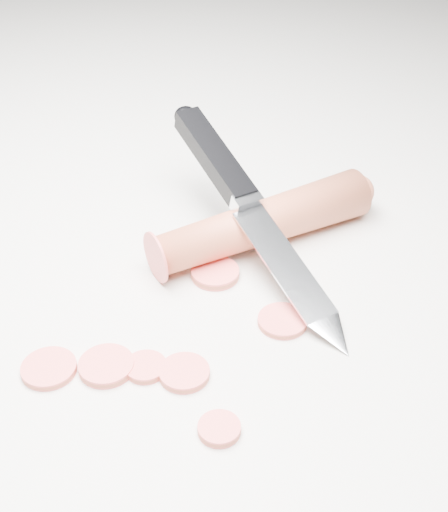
# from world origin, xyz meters

# --- Properties ---
(ground) EXTENTS (2.40, 2.40, 0.00)m
(ground) POSITION_xyz_m (0.00, 0.00, 0.00)
(ground) COLOR silver
(ground) RESTS_ON ground
(carrot) EXTENTS (0.17, 0.17, 0.04)m
(carrot) POSITION_xyz_m (0.03, 0.08, 0.02)
(carrot) COLOR #BB4E31
(carrot) RESTS_ON ground
(carrot_slice_0) EXTENTS (0.04, 0.04, 0.01)m
(carrot_slice_0) POSITION_xyz_m (-0.07, -0.11, 0.00)
(carrot_slice_0) COLOR #F14F4C
(carrot_slice_0) RESTS_ON ground
(carrot_slice_1) EXTENTS (0.04, 0.04, 0.01)m
(carrot_slice_1) POSITION_xyz_m (-0.04, -0.09, 0.00)
(carrot_slice_1) COLOR #F14F4C
(carrot_slice_1) RESTS_ON ground
(carrot_slice_2) EXTENTS (0.04, 0.04, 0.01)m
(carrot_slice_2) POSITION_xyz_m (0.02, -0.09, 0.00)
(carrot_slice_2) COLOR #F14F4C
(carrot_slice_2) RESTS_ON ground
(carrot_slice_3) EXTENTS (0.03, 0.03, 0.01)m
(carrot_slice_3) POSITION_xyz_m (-0.01, -0.09, 0.00)
(carrot_slice_3) COLOR #F14F4C
(carrot_slice_3) RESTS_ON ground
(carrot_slice_4) EXTENTS (0.04, 0.04, 0.01)m
(carrot_slice_4) POSITION_xyz_m (0.07, -0.01, 0.00)
(carrot_slice_4) COLOR #F14F4C
(carrot_slice_4) RESTS_ON ground
(carrot_slice_5) EXTENTS (0.04, 0.04, 0.01)m
(carrot_slice_5) POSITION_xyz_m (0.01, 0.03, 0.00)
(carrot_slice_5) COLOR #F14F4C
(carrot_slice_5) RESTS_ON ground
(carrot_slice_6) EXTENTS (0.03, 0.03, 0.01)m
(carrot_slice_6) POSITION_xyz_m (0.06, -0.13, 0.00)
(carrot_slice_6) COLOR #F14F4C
(carrot_slice_6) RESTS_ON ground
(kitchen_knife) EXTENTS (0.22, 0.22, 0.09)m
(kitchen_knife) POSITION_xyz_m (0.03, 0.06, 0.04)
(kitchen_knife) COLOR silver
(kitchen_knife) RESTS_ON ground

